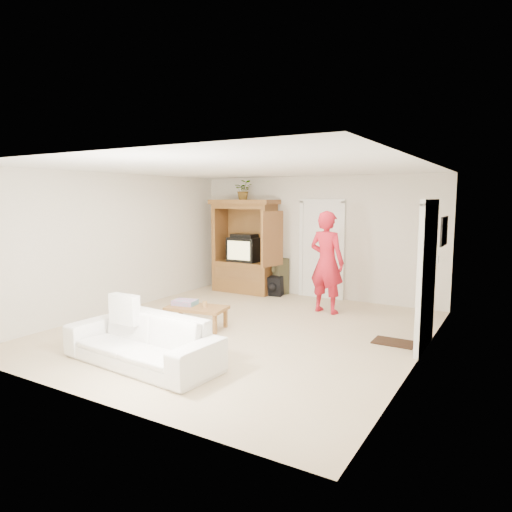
{
  "coord_description": "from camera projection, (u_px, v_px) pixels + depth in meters",
  "views": [
    {
      "loc": [
        3.85,
        -6.09,
        2.15
      ],
      "look_at": [
        -0.08,
        0.6,
        1.15
      ],
      "focal_mm": 32.0,
      "sensor_mm": 36.0,
      "label": 1
    }
  ],
  "objects": [
    {
      "name": "floor",
      "position": [
        242.0,
        330.0,
        7.42
      ],
      "size": [
        6.0,
        6.0,
        0.0
      ],
      "primitive_type": "plane",
      "color": "tan",
      "rests_on": "ground"
    },
    {
      "name": "ceiling",
      "position": [
        241.0,
        168.0,
        7.09
      ],
      "size": [
        6.0,
        6.0,
        0.0
      ],
      "primitive_type": "plane",
      "rotation": [
        3.14,
        0.0,
        0.0
      ],
      "color": "white",
      "rests_on": "floor"
    },
    {
      "name": "wall_back",
      "position": [
        316.0,
        237.0,
        9.82
      ],
      "size": [
        5.5,
        0.0,
        5.5
      ],
      "primitive_type": "plane",
      "rotation": [
        1.57,
        0.0,
        0.0
      ],
      "color": "silver",
      "rests_on": "floor"
    },
    {
      "name": "wall_front",
      "position": [
        86.0,
        280.0,
        4.69
      ],
      "size": [
        5.5,
        0.0,
        5.5
      ],
      "primitive_type": "plane",
      "rotation": [
        -1.57,
        0.0,
        0.0
      ],
      "color": "silver",
      "rests_on": "floor"
    },
    {
      "name": "wall_left",
      "position": [
        119.0,
        243.0,
        8.63
      ],
      "size": [
        0.0,
        6.0,
        6.0
      ],
      "primitive_type": "plane",
      "rotation": [
        1.57,
        0.0,
        1.57
      ],
      "color": "silver",
      "rests_on": "floor"
    },
    {
      "name": "wall_right",
      "position": [
        422.0,
        264.0,
        5.87
      ],
      "size": [
        0.0,
        6.0,
        6.0
      ],
      "primitive_type": "plane",
      "rotation": [
        1.57,
        0.0,
        -1.57
      ],
      "color": "silver",
      "rests_on": "floor"
    },
    {
      "name": "armoire",
      "position": [
        245.0,
        252.0,
        10.37
      ],
      "size": [
        1.82,
        1.14,
        2.1
      ],
      "color": "brown",
      "rests_on": "floor"
    },
    {
      "name": "door_back",
      "position": [
        322.0,
        251.0,
        9.75
      ],
      "size": [
        0.85,
        0.05,
        2.04
      ],
      "primitive_type": "cube",
      "color": "white",
      "rests_on": "floor"
    },
    {
      "name": "doorway_right",
      "position": [
        427.0,
        278.0,
        6.43
      ],
      "size": [
        0.05,
        0.9,
        2.04
      ],
      "primitive_type": "cube",
      "color": "black",
      "rests_on": "floor"
    },
    {
      "name": "framed_picture",
      "position": [
        444.0,
        231.0,
        7.46
      ],
      "size": [
        0.03,
        0.6,
        0.48
      ],
      "primitive_type": "cube",
      "color": "black",
      "rests_on": "wall_right"
    },
    {
      "name": "doormat",
      "position": [
        394.0,
        342.0,
        6.77
      ],
      "size": [
        0.6,
        0.4,
        0.02
      ],
      "primitive_type": "cube",
      "color": "#382316",
      "rests_on": "floor"
    },
    {
      "name": "plant",
      "position": [
        244.0,
        190.0,
        10.18
      ],
      "size": [
        0.5,
        0.47,
        0.43
      ],
      "primitive_type": "imported",
      "rotation": [
        0.0,
        0.0,
        0.47
      ],
      "color": "#4C7238",
      "rests_on": "armoire"
    },
    {
      "name": "man",
      "position": [
        327.0,
        262.0,
        8.47
      ],
      "size": [
        0.76,
        0.57,
        1.91
      ],
      "primitive_type": "imported",
      "rotation": [
        0.0,
        0.0,
        2.98
      ],
      "color": "red",
      "rests_on": "floor"
    },
    {
      "name": "sofa",
      "position": [
        142.0,
        340.0,
        5.88
      ],
      "size": [
        2.24,
        1.01,
        0.64
      ],
      "primitive_type": "imported",
      "rotation": [
        0.0,
        0.0,
        -0.08
      ],
      "color": "white",
      "rests_on": "floor"
    },
    {
      "name": "coffee_table",
      "position": [
        197.0,
        309.0,
        7.52
      ],
      "size": [
        1.05,
        0.69,
        0.36
      ],
      "rotation": [
        0.0,
        0.0,
        0.18
      ],
      "color": "olive",
      "rests_on": "floor"
    },
    {
      "name": "towel",
      "position": [
        185.0,
        302.0,
        7.63
      ],
      "size": [
        0.42,
        0.34,
        0.08
      ],
      "primitive_type": "cube",
      "rotation": [
        0.0,
        0.0,
        0.18
      ],
      "color": "#FF54AE",
      "rests_on": "coffee_table"
    },
    {
      "name": "candle",
      "position": [
        205.0,
        304.0,
        7.48
      ],
      "size": [
        0.08,
        0.08,
        0.1
      ],
      "primitive_type": "cylinder",
      "color": "tan",
      "rests_on": "coffee_table"
    },
    {
      "name": "backpack_black",
      "position": [
        275.0,
        287.0,
        9.99
      ],
      "size": [
        0.35,
        0.22,
        0.42
      ],
      "primitive_type": null,
      "rotation": [
        0.0,
        0.0,
        0.07
      ],
      "color": "black",
      "rests_on": "floor"
    },
    {
      "name": "backpack_olive",
      "position": [
        278.0,
        276.0,
        10.23
      ],
      "size": [
        0.5,
        0.43,
        0.81
      ],
      "primitive_type": null,
      "rotation": [
        0.0,
        0.0,
        -0.33
      ],
      "color": "#47442B",
      "rests_on": "floor"
    }
  ]
}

